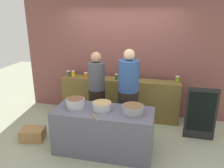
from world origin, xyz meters
name	(u,v)px	position (x,y,z in m)	size (l,w,h in m)	color
ground	(108,141)	(0.00, 0.00, 0.00)	(12.00, 12.00, 0.00)	#9BA186
storefront_wall	(123,51)	(0.00, 1.45, 1.50)	(4.80, 0.12, 3.00)	brown
display_shelf	(119,98)	(0.00, 1.10, 0.46)	(2.70, 0.36, 0.93)	brown
prep_table	(104,131)	(0.00, -0.30, 0.39)	(1.70, 0.70, 0.79)	#545364
preserve_jar_0	(68,73)	(-1.22, 1.07, 0.99)	(0.09, 0.09, 0.13)	#3B5730
preserve_jar_1	(73,74)	(-1.09, 1.05, 1.00)	(0.07, 0.07, 0.14)	gold
preserve_jar_2	(86,75)	(-0.79, 1.06, 0.99)	(0.09, 0.09, 0.12)	orange
preserve_jar_3	(98,75)	(-0.51, 1.09, 1.00)	(0.09, 0.09, 0.14)	olive
preserve_jar_4	(116,77)	(-0.06, 1.05, 0.99)	(0.07, 0.07, 0.13)	#225235
preserve_jar_5	(131,78)	(0.27, 1.06, 0.99)	(0.08, 0.08, 0.12)	gold
preserve_jar_6	(137,77)	(0.38, 1.16, 0.99)	(0.09, 0.09, 0.12)	#284C23
preserve_jar_7	(177,79)	(1.26, 1.15, 1.00)	(0.09, 0.09, 0.14)	olive
cooking_pot_left	(76,103)	(-0.50, -0.29, 0.87)	(0.32, 0.32, 0.17)	#B7B7BC
cooking_pot_center	(102,106)	(-0.03, -0.26, 0.85)	(0.32, 0.32, 0.13)	#B7B7BC
cooking_pot_right	(133,109)	(0.50, -0.29, 0.86)	(0.35, 0.35, 0.14)	gray
wooden_spoon	(94,117)	(-0.06, -0.60, 0.80)	(0.02, 0.02, 0.24)	#9E703D
cook_with_tongs	(97,96)	(-0.33, 0.41, 0.75)	(0.34, 0.34, 1.65)	black
cook_in_cap	(128,99)	(0.33, 0.31, 0.79)	(0.40, 0.40, 1.74)	black
bread_crate	(33,134)	(-1.44, -0.27, 0.11)	(0.43, 0.33, 0.23)	#9E7145
chalkboard_sign	(201,114)	(1.70, 0.50, 0.53)	(0.57, 0.05, 1.05)	black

